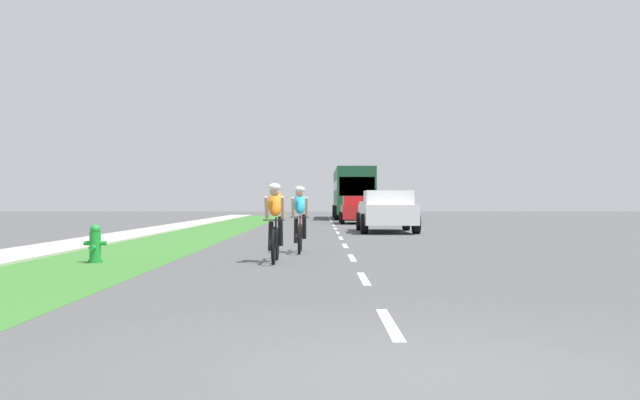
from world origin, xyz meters
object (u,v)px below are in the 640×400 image
object	(u,v)px
cyclist_lead	(276,222)
pickup_white	(387,211)
fire_hydrant_green	(96,244)
bus_dark_green	(353,191)
sedan_red	(358,210)
cyclist_trailing	(301,219)

from	to	relation	value
cyclist_lead	pickup_white	size ratio (longest dim) A/B	0.34
fire_hydrant_green	bus_dark_green	distance (m)	36.14
fire_hydrant_green	sedan_red	size ratio (longest dim) A/B	0.18
cyclist_trailing	sedan_red	distance (m)	21.96
fire_hydrant_green	sedan_red	distance (m)	25.34
cyclist_lead	bus_dark_green	distance (m)	35.54
cyclist_trailing	bus_dark_green	distance (m)	32.93
fire_hydrant_green	cyclist_lead	distance (m)	3.60
cyclist_trailing	bus_dark_green	xyz separation A→B (m)	(2.81, 32.79, 1.17)
bus_dark_green	cyclist_lead	bearing A→B (deg)	-95.22
pickup_white	bus_dark_green	bearing A→B (deg)	90.82
pickup_white	sedan_red	world-z (taller)	pickup_white
cyclist_lead	sedan_red	xyz separation A→B (m)	(2.97, 24.39, -0.04)
pickup_white	bus_dark_green	distance (m)	21.86
pickup_white	bus_dark_green	size ratio (longest dim) A/B	0.44
sedan_red	fire_hydrant_green	bearing A→B (deg)	-104.98
cyclist_lead	cyclist_trailing	size ratio (longest dim) A/B	1.00
fire_hydrant_green	sedan_red	xyz separation A→B (m)	(6.55, 24.48, 0.40)
fire_hydrant_green	cyclist_lead	world-z (taller)	cyclist_lead
cyclist_trailing	pickup_white	world-z (taller)	pickup_white
bus_dark_green	fire_hydrant_green	bearing A→B (deg)	-100.87
fire_hydrant_green	cyclist_lead	bearing A→B (deg)	1.41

